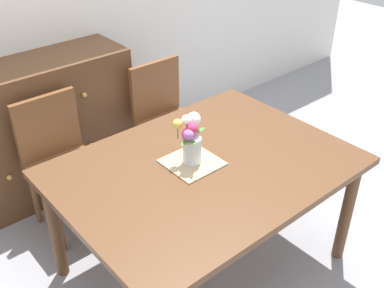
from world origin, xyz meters
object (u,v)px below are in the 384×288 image
Objects in this scene: chair_right at (165,114)px; dresser at (35,132)px; dining_table at (205,176)px; chair_left at (59,156)px; flower_vase at (191,138)px.

chair_right is 0.64× the size of dresser.
chair_left is (-0.43, 0.92, -0.15)m from dining_table.
chair_right is (0.85, 0.00, 0.00)m from chair_left.
dining_table is 1.73× the size of chair_left.
dining_table is at bearing -53.50° from flower_vase.
dining_table is 1.02m from chair_right.
dresser is (-0.83, 0.41, -0.02)m from chair_right.
chair_left is 3.30× the size of flower_vase.
dresser is (-0.41, 1.33, -0.16)m from dining_table.
dresser reaches higher than chair_left.
chair_left is 1.00× the size of chair_right.
chair_left is at bearing 0.00° from chair_right.
dresser is 5.16× the size of flower_vase.
chair_right reaches higher than dining_table.
dining_table is at bearing 114.91° from chair_left.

